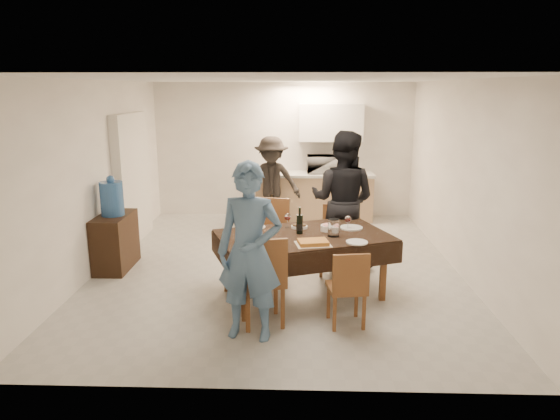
{
  "coord_description": "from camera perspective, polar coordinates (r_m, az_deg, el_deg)",
  "views": [
    {
      "loc": [
        0.26,
        -6.74,
        2.49
      ],
      "look_at": [
        0.04,
        -0.3,
        0.91
      ],
      "focal_mm": 32.0,
      "sensor_mm": 36.0,
      "label": 1
    }
  ],
  "objects": [
    {
      "name": "plate_near_left",
      "position": [
        5.72,
        -3.27,
        -3.56
      ],
      "size": [
        0.25,
        0.25,
        0.01
      ],
      "primitive_type": "cylinder",
      "color": "white",
      "rests_on": "dining_table"
    },
    {
      "name": "water_jug",
      "position": [
        7.23,
        -18.66,
        1.24
      ],
      "size": [
        0.31,
        0.31,
        0.47
      ],
      "primitive_type": "cylinder",
      "color": "#386EB7",
      "rests_on": "console"
    },
    {
      "name": "microwave",
      "position": [
        9.54,
        4.95,
        5.23
      ],
      "size": [
        0.6,
        0.41,
        0.33
      ],
      "primitive_type": "imported",
      "rotation": [
        0.0,
        0.0,
        3.14
      ],
      "color": "white",
      "rests_on": "kitchen_worktop"
    },
    {
      "name": "kitchen_base_cabinet",
      "position": [
        9.65,
        3.91,
        1.44
      ],
      "size": [
        2.2,
        0.6,
        0.86
      ],
      "primitive_type": "cube",
      "color": "#9D7F5E",
      "rests_on": "floor"
    },
    {
      "name": "chair_near_right",
      "position": [
        5.31,
        7.72,
        -8.09
      ],
      "size": [
        0.44,
        0.44,
        0.46
      ],
      "rotation": [
        0.0,
        0.0,
        0.14
      ],
      "color": "brown",
      "rests_on": "floor"
    },
    {
      "name": "chair_far_right",
      "position": [
        6.7,
        6.49,
        -2.94
      ],
      "size": [
        0.5,
        0.5,
        0.5
      ],
      "rotation": [
        0.0,
        0.0,
        2.95
      ],
      "color": "brown",
      "rests_on": "floor"
    },
    {
      "name": "plate_far_left",
      "position": [
        6.29,
        -2.78,
        -1.94
      ],
      "size": [
        0.24,
        0.24,
        0.01
      ],
      "primitive_type": "cylinder",
      "color": "white",
      "rests_on": "dining_table"
    },
    {
      "name": "wine_glass_b",
      "position": [
        6.23,
        7.77,
        -1.41
      ],
      "size": [
        0.08,
        0.08,
        0.18
      ],
      "primitive_type": null,
      "color": "white",
      "rests_on": "dining_table"
    },
    {
      "name": "wine_glass_a",
      "position": [
        5.74,
        -2.74,
        -2.56
      ],
      "size": [
        0.09,
        0.09,
        0.19
      ],
      "primitive_type": null,
      "color": "white",
      "rests_on": "dining_table"
    },
    {
      "name": "dining_table",
      "position": [
        6.0,
        2.72,
        -3.16
      ],
      "size": [
        2.28,
        1.79,
        0.78
      ],
      "rotation": [
        0.0,
        0.0,
        0.36
      ],
      "color": "black",
      "rests_on": "floor"
    },
    {
      "name": "wall_back",
      "position": [
        9.82,
        0.4,
        6.84
      ],
      "size": [
        5.0,
        0.02,
        2.6
      ],
      "primitive_type": "cube",
      "color": "white",
      "rests_on": "floor"
    },
    {
      "name": "person_kitchen",
      "position": [
        9.13,
        -0.98,
        3.27
      ],
      "size": [
        1.06,
        0.61,
        1.64
      ],
      "primitive_type": "imported",
      "color": "black",
      "rests_on": "floor"
    },
    {
      "name": "wine_glass_c",
      "position": [
        6.25,
        0.86,
        -1.2
      ],
      "size": [
        0.08,
        0.08,
        0.19
      ],
      "primitive_type": null,
      "color": "white",
      "rests_on": "dining_table"
    },
    {
      "name": "savoury_tart",
      "position": [
        5.62,
        3.8,
        -3.71
      ],
      "size": [
        0.43,
        0.36,
        0.05
      ],
      "primitive_type": "cube",
      "rotation": [
        0.0,
        0.0,
        0.19
      ],
      "color": "#D07F3D",
      "rests_on": "dining_table"
    },
    {
      "name": "salad_bowl",
      "position": [
        6.16,
        5.5,
        -2.06
      ],
      "size": [
        0.18,
        0.18,
        0.07
      ],
      "primitive_type": "cylinder",
      "color": "white",
      "rests_on": "dining_table"
    },
    {
      "name": "upper_cabinet",
      "position": [
        9.6,
        5.84,
        9.91
      ],
      "size": [
        1.2,
        0.34,
        0.7
      ],
      "primitive_type": "cube",
      "color": "white",
      "rests_on": "wall_back"
    },
    {
      "name": "chair_far_left",
      "position": [
        6.67,
        -1.24,
        -2.48
      ],
      "size": [
        0.54,
        0.55,
        0.55
      ],
      "rotation": [
        0.0,
        0.0,
        2.95
      ],
      "color": "brown",
      "rests_on": "floor"
    },
    {
      "name": "kitchen_worktop",
      "position": [
        9.56,
        3.96,
        4.11
      ],
      "size": [
        2.24,
        0.64,
        0.05
      ],
      "primitive_type": "cube",
      "color": "#BABBB6",
      "rests_on": "kitchen_base_cabinet"
    },
    {
      "name": "stub_partition",
      "position": [
        8.5,
        -16.5,
        3.48
      ],
      "size": [
        0.15,
        1.4,
        2.1
      ],
      "primitive_type": "cube",
      "color": "silver",
      "rests_on": "floor"
    },
    {
      "name": "plate_near_right",
      "position": [
        5.74,
        8.78,
        -3.65
      ],
      "size": [
        0.25,
        0.25,
        0.01
      ],
      "primitive_type": "cylinder",
      "color": "white",
      "rests_on": "dining_table"
    },
    {
      "name": "wine_bottle",
      "position": [
        5.99,
        2.26,
        -1.2
      ],
      "size": [
        0.08,
        0.08,
        0.33
      ],
      "primitive_type": null,
      "color": "black",
      "rests_on": "dining_table"
    },
    {
      "name": "plate_far_right",
      "position": [
        6.31,
        8.15,
        -2.01
      ],
      "size": [
        0.28,
        0.28,
        0.02
      ],
      "primitive_type": "cylinder",
      "color": "white",
      "rests_on": "dining_table"
    },
    {
      "name": "wall_right",
      "position": [
        7.2,
        20.07,
        3.45
      ],
      "size": [
        0.02,
        6.0,
        2.6
      ],
      "primitive_type": "cube",
      "color": "white",
      "rests_on": "floor"
    },
    {
      "name": "floor",
      "position": [
        7.19,
        -0.25,
        -6.46
      ],
      "size": [
        5.0,
        6.0,
        0.02
      ],
      "primitive_type": "cube",
      "color": "#A8A8A3",
      "rests_on": "ground"
    },
    {
      "name": "chair_near_left",
      "position": [
        5.25,
        -2.13,
        -7.14
      ],
      "size": [
        0.55,
        0.56,
        0.54
      ],
      "rotation": [
        0.0,
        0.0,
        0.24
      ],
      "color": "brown",
      "rests_on": "floor"
    },
    {
      "name": "console",
      "position": [
        7.39,
        -18.29,
        -3.47
      ],
      "size": [
        0.42,
        0.84,
        0.77
      ],
      "primitive_type": "cube",
      "color": "black",
      "rests_on": "floor"
    },
    {
      "name": "mushroom_dish",
      "position": [
        6.25,
        2.23,
        -1.95
      ],
      "size": [
        0.19,
        0.19,
        0.03
      ],
      "primitive_type": "cylinder",
      "color": "white",
      "rests_on": "dining_table"
    },
    {
      "name": "ceiling",
      "position": [
        6.74,
        -0.27,
        14.73
      ],
      "size": [
        5.0,
        6.0,
        0.02
      ],
      "primitive_type": "cube",
      "color": "white",
      "rests_on": "wall_back"
    },
    {
      "name": "person_far",
      "position": [
        6.98,
        7.15,
        1.09
      ],
      "size": [
        1.14,
        1.03,
        1.93
      ],
      "primitive_type": "imported",
      "rotation": [
        0.0,
        0.0,
        2.76
      ],
      "color": "black",
      "rests_on": "floor"
    },
    {
      "name": "person_near",
      "position": [
        4.97,
        -3.48,
        -4.84
      ],
      "size": [
        0.72,
        0.54,
        1.81
      ],
      "primitive_type": "imported",
      "rotation": [
        0.0,
        0.0,
        -0.17
      ],
      "color": "#50749B",
      "rests_on": "floor"
    },
    {
      "name": "water_pitcher",
      "position": [
        5.93,
        6.13,
        -2.03
      ],
      "size": [
        0.13,
        0.13,
        0.21
      ],
      "primitive_type": "cylinder",
      "color": "white",
      "rests_on": "dining_table"
    },
    {
      "name": "wall_left",
      "position": [
        7.38,
        -20.09,
        3.67
      ],
      "size": [
        0.02,
        6.0,
        2.6
      ],
      "primitive_type": "cube",
      "color": "white",
      "rests_on": "floor"
    },
    {
      "name": "wall_front",
      "position": [
        3.93,
        -1.91,
        -3.84
      ],
      "size": [
        5.0,
        0.02,
        2.6
      ],
      "primitive_type": "cube",
      "color": "white",
      "rests_on": "floor"
    }
  ]
}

